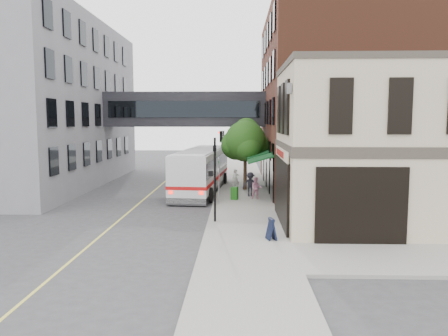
# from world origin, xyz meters

# --- Properties ---
(ground) EXTENTS (120.00, 120.00, 0.00)m
(ground) POSITION_xyz_m (0.00, 0.00, 0.00)
(ground) COLOR #38383A
(ground) RESTS_ON ground
(sidewalk_main) EXTENTS (4.00, 60.00, 0.15)m
(sidewalk_main) POSITION_xyz_m (2.00, 14.00, 0.07)
(sidewalk_main) COLOR gray
(sidewalk_main) RESTS_ON ground
(corner_building) EXTENTS (10.19, 8.12, 8.45)m
(corner_building) POSITION_xyz_m (8.97, 2.00, 4.21)
(corner_building) COLOR #BFB492
(corner_building) RESTS_ON ground
(brick_building) EXTENTS (13.76, 18.00, 14.00)m
(brick_building) POSITION_xyz_m (9.98, 15.00, 6.99)
(brick_building) COLOR #5A2D1C
(brick_building) RESTS_ON ground
(opposite_building) EXTENTS (14.00, 24.00, 14.00)m
(opposite_building) POSITION_xyz_m (-17.00, 16.00, 7.00)
(opposite_building) COLOR slate
(opposite_building) RESTS_ON ground
(skyway_bridge) EXTENTS (14.00, 3.18, 3.00)m
(skyway_bridge) POSITION_xyz_m (-3.00, 18.00, 6.50)
(skyway_bridge) COLOR black
(skyway_bridge) RESTS_ON ground
(traffic_signal_near) EXTENTS (0.44, 0.22, 4.60)m
(traffic_signal_near) POSITION_xyz_m (0.37, 2.00, 2.98)
(traffic_signal_near) COLOR black
(traffic_signal_near) RESTS_ON sidewalk_main
(traffic_signal_far) EXTENTS (0.53, 0.28, 4.50)m
(traffic_signal_far) POSITION_xyz_m (0.26, 17.00, 3.34)
(traffic_signal_far) COLOR black
(traffic_signal_far) RESTS_ON sidewalk_main
(street_sign_pole) EXTENTS (0.08, 0.75, 3.00)m
(street_sign_pole) POSITION_xyz_m (0.39, 7.00, 1.93)
(street_sign_pole) COLOR gray
(street_sign_pole) RESTS_ON sidewalk_main
(street_tree) EXTENTS (3.80, 3.20, 5.60)m
(street_tree) POSITION_xyz_m (2.19, 13.22, 3.91)
(street_tree) COLOR #382619
(street_tree) RESTS_ON sidewalk_main
(lane_marking) EXTENTS (0.12, 40.00, 0.01)m
(lane_marking) POSITION_xyz_m (-5.00, 10.00, 0.01)
(lane_marking) COLOR #D8CC4C
(lane_marking) RESTS_ON ground
(bus) EXTENTS (3.75, 12.27, 3.25)m
(bus) POSITION_xyz_m (-1.18, 12.57, 1.82)
(bus) COLOR silver
(bus) RESTS_ON ground
(pedestrian_a) EXTENTS (0.64, 0.48, 1.59)m
(pedestrian_a) POSITION_xyz_m (1.46, 12.93, 0.95)
(pedestrian_a) COLOR white
(pedestrian_a) RESTS_ON sidewalk_main
(pedestrian_b) EXTENTS (0.76, 0.61, 1.52)m
(pedestrian_b) POSITION_xyz_m (2.90, 8.79, 0.91)
(pedestrian_b) COLOR pink
(pedestrian_b) RESTS_ON sidewalk_main
(pedestrian_c) EXTENTS (1.21, 0.82, 1.73)m
(pedestrian_c) POSITION_xyz_m (2.52, 9.92, 1.01)
(pedestrian_c) COLOR black
(pedestrian_c) RESTS_ON sidewalk_main
(newspaper_box) EXTENTS (0.54, 0.51, 0.87)m
(newspaper_box) POSITION_xyz_m (1.40, 8.55, 0.58)
(newspaper_box) COLOR #1C6216
(newspaper_box) RESTS_ON sidewalk_main
(sandwich_board) EXTENTS (0.49, 0.63, 0.99)m
(sandwich_board) POSITION_xyz_m (3.14, -1.50, 0.65)
(sandwich_board) COLOR black
(sandwich_board) RESTS_ON sidewalk_main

